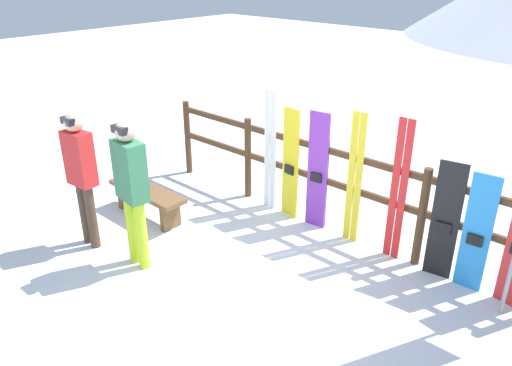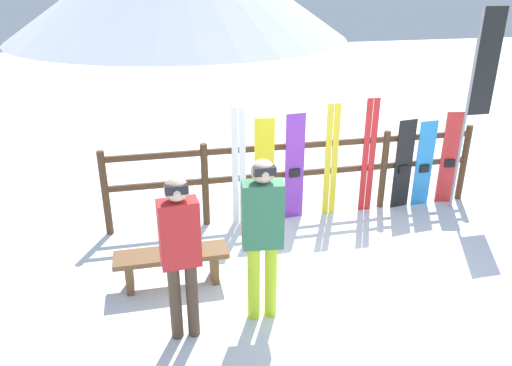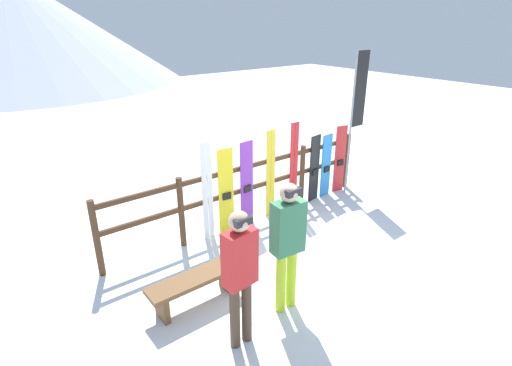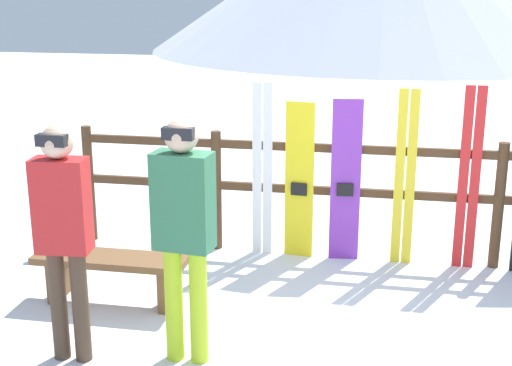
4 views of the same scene
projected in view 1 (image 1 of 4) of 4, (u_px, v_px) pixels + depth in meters
The scene contains 12 objects.
ground_plane at pixel (229, 282), 5.60m from camera, with size 40.00×40.00×0.00m, color white.
fence at pixel (324, 176), 6.48m from camera, with size 5.54×0.10×1.22m.
bench at pixel (147, 196), 6.88m from camera, with size 1.30×0.36×0.42m.
person_plaid_green at pixel (131, 183), 5.50m from camera, with size 0.42×0.26×1.78m.
person_red at pixel (81, 169), 5.92m from camera, with size 0.39×0.24×1.73m.
ski_pair_white at pixel (270, 151), 6.93m from camera, with size 0.20×0.02×1.72m.
snowboard_yellow at pixel (290, 164), 6.74m from camera, with size 0.28×0.08×1.55m.
snowboard_purple at pixel (317, 172), 6.46m from camera, with size 0.29×0.08×1.59m.
ski_pair_yellow at pixel (355, 179), 6.10m from camera, with size 0.20×0.02×1.70m.
ski_pair_red at pixel (398, 191), 5.73m from camera, with size 0.19×0.02×1.75m.
snowboard_black_stripe at pixel (445, 222), 5.45m from camera, with size 0.30×0.09×1.39m.
snowboard_blue at pixel (477, 234), 5.25m from camera, with size 0.29×0.07×1.35m.
Camera 1 is at (3.34, -3.22, 3.34)m, focal length 35.00 mm.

